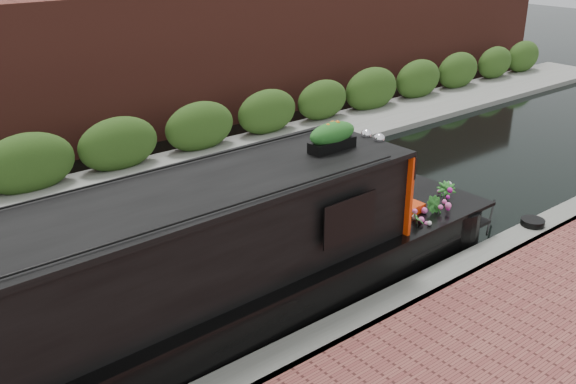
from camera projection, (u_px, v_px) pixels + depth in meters
ground at (239, 249)px, 12.13m from camera, size 80.00×80.00×0.00m
near_bank_coping at (364, 328)px, 9.77m from camera, size 40.00×0.60×0.50m
far_bank_path at (137, 184)px, 15.13m from camera, size 40.00×2.40×0.34m
far_hedge at (120, 173)px, 15.78m from camera, size 40.00×1.10×2.80m
far_brick_wall at (85, 152)px, 17.28m from camera, size 40.00×1.00×8.00m
narrowboat at (142, 301)px, 8.80m from camera, size 12.91×2.52×3.03m
rope_fender at (450, 217)px, 13.05m from camera, size 0.34×0.40×0.34m
coiled_mooring_rope at (533, 222)px, 12.48m from camera, size 0.45×0.45×0.12m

